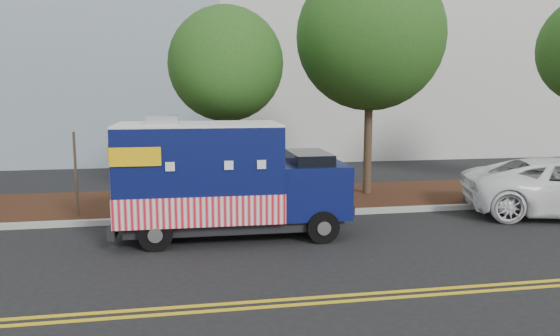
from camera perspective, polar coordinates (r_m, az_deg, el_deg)
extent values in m
plane|color=black|center=(13.53, -10.56, -6.95)|extent=(120.00, 120.00, 0.00)
cube|color=#9E9E99|center=(14.86, -10.56, -5.26)|extent=(120.00, 0.18, 0.15)
cube|color=black|center=(16.91, -10.56, -3.60)|extent=(120.00, 4.00, 0.15)
cube|color=gold|center=(9.30, -10.56, -14.11)|extent=(120.00, 0.10, 0.01)
cube|color=gold|center=(9.07, -10.56, -14.71)|extent=(120.00, 0.10, 0.01)
cylinder|color=#38281C|center=(16.17, -5.54, 1.79)|extent=(0.26, 0.26, 3.40)
sphere|color=#144814|center=(16.08, -5.67, 10.78)|extent=(3.32, 3.32, 3.32)
cylinder|color=#38281C|center=(17.79, 9.18, 3.26)|extent=(0.26, 0.26, 3.98)
sphere|color=#144814|center=(17.80, 9.42, 13.44)|extent=(4.66, 4.66, 4.66)
cube|color=#473828|center=(15.46, -20.55, -0.87)|extent=(0.06, 0.06, 2.40)
cube|color=black|center=(13.21, -4.84, -5.52)|extent=(5.04, 1.79, 0.25)
cube|color=#0A1147|center=(12.94, -8.46, -0.30)|extent=(3.79, 2.12, 2.15)
cube|color=red|center=(13.07, -8.39, -3.60)|extent=(3.83, 2.18, 0.67)
cube|color=white|center=(12.82, -8.56, 4.52)|extent=(3.79, 2.12, 0.05)
cube|color=#B7B7BA|center=(12.83, -12.19, 4.95)|extent=(0.73, 0.73, 0.20)
cube|color=#0A1147|center=(13.33, 3.21, -2.11)|extent=(1.64, 1.95, 1.25)
cube|color=black|center=(13.23, 3.04, 0.43)|extent=(0.93, 1.76, 0.58)
cube|color=black|center=(13.61, 6.58, -3.74)|extent=(0.10, 1.79, 0.27)
cube|color=black|center=(13.28, -16.71, -5.66)|extent=(0.20, 2.02, 0.25)
cube|color=#B7B7BA|center=(13.04, -16.82, -0.31)|extent=(0.06, 1.61, 1.70)
cube|color=#B7B7BA|center=(13.99, -7.44, 0.55)|extent=(1.61, 0.06, 0.98)
cube|color=yellow|center=(11.87, -14.91, 1.13)|extent=(1.07, 0.04, 0.40)
cube|color=yellow|center=(13.98, -14.09, 2.21)|extent=(1.07, 0.04, 0.40)
cylinder|color=black|center=(12.64, 4.48, -6.15)|extent=(0.76, 0.26, 0.75)
cylinder|color=black|center=(14.37, 2.74, -4.36)|extent=(0.76, 0.26, 0.75)
cylinder|color=black|center=(12.32, -12.87, -6.74)|extent=(0.76, 0.26, 0.75)
cylinder|color=black|center=(14.09, -12.44, -4.82)|extent=(0.76, 0.26, 0.75)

